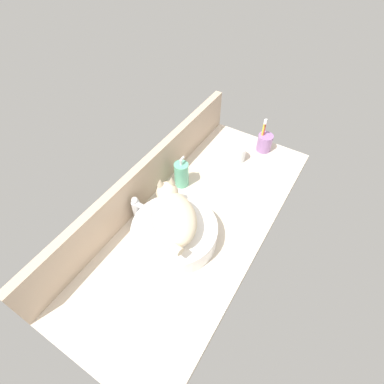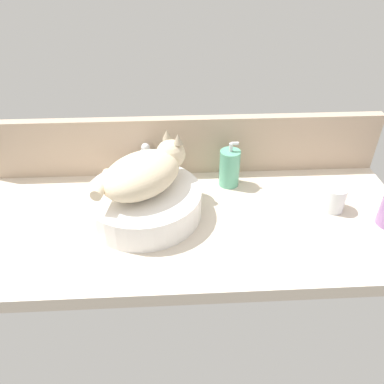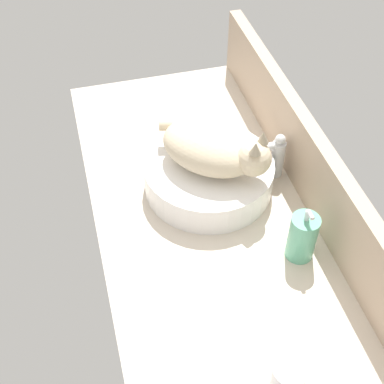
# 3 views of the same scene
# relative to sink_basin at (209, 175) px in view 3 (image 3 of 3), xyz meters

# --- Properties ---
(ground_plane) EXTENTS (1.33, 0.57, 0.04)m
(ground_plane) POSITION_rel_sink_basin_xyz_m (0.13, -0.03, -0.06)
(ground_plane) COLOR beige
(backsplash_panel) EXTENTS (1.33, 0.04, 0.20)m
(backsplash_panel) POSITION_rel_sink_basin_xyz_m (0.13, 0.24, 0.06)
(backsplash_panel) COLOR tan
(backsplash_panel) RESTS_ON ground_plane
(sink_basin) EXTENTS (0.34, 0.34, 0.08)m
(sink_basin) POSITION_rel_sink_basin_xyz_m (0.00, 0.00, 0.00)
(sink_basin) COLOR white
(sink_basin) RESTS_ON ground_plane
(cat) EXTENTS (0.30, 0.30, 0.14)m
(cat) POSITION_rel_sink_basin_xyz_m (0.01, 0.01, 0.10)
(cat) COLOR beige
(cat) RESTS_ON sink_basin
(faucet) EXTENTS (0.04, 0.12, 0.14)m
(faucet) POSITION_rel_sink_basin_xyz_m (0.00, 0.18, 0.03)
(faucet) COLOR silver
(faucet) RESTS_ON ground_plane
(soap_dispenser) EXTENTS (0.07, 0.07, 0.16)m
(soap_dispenser) POSITION_rel_sink_basin_xyz_m (0.27, 0.15, 0.02)
(soap_dispenser) COLOR #60B793
(soap_dispenser) RESTS_ON ground_plane
(water_glass) EXTENTS (0.07, 0.07, 0.08)m
(water_glass) POSITION_rel_sink_basin_xyz_m (0.57, -0.01, -0.01)
(water_glass) COLOR white
(water_glass) RESTS_ON ground_plane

